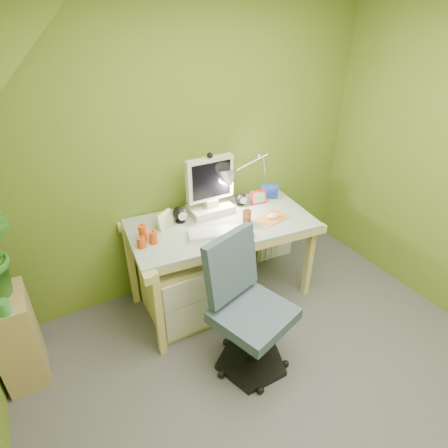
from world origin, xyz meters
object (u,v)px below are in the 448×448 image
desk_lamp (259,166)px  task_chair (254,314)px  monitor (210,180)px  radiator (272,238)px  desk (221,262)px  side_ledge (17,338)px

desk_lamp → task_chair: size_ratio=0.64×
monitor → radiator: monitor is taller
desk → radiator: bearing=29.0°
task_chair → radiator: task_chair is taller
desk → task_chair: (-0.15, -0.71, 0.10)m
side_ledge → desk_lamp: bearing=5.9°
task_chair → monitor: bearing=62.4°
desk → task_chair: bearing=-96.5°
radiator → desk: bearing=-152.2°
desk → monitor: bearing=95.7°
monitor → task_chair: 1.06m
desk_lamp → radiator: 0.92m
desk → monitor: 0.68m
task_chair → radiator: (0.90, 1.03, -0.28)m
monitor → side_ledge: monitor is taller
desk_lamp → task_chair: desk_lamp is taller
side_ledge → task_chair: (1.37, -0.69, 0.14)m
desk_lamp → monitor: bearing=176.1°
desk → monitor: monitor is taller
desk → radiator: 0.83m
monitor → desk: bearing=-89.3°
desk → side_ledge: 1.53m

